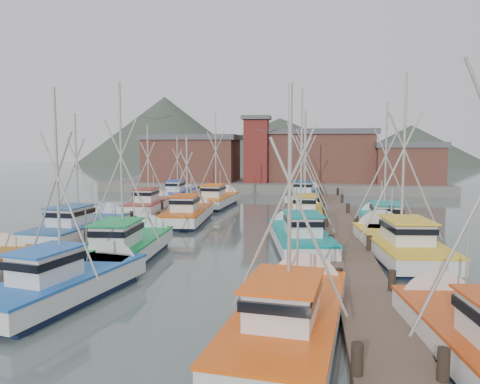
# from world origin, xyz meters

# --- Properties ---
(ground) EXTENTS (260.00, 260.00, 0.00)m
(ground) POSITION_xyz_m (0.00, 0.00, 0.00)
(ground) COLOR #485753
(ground) RESTS_ON ground
(dock_left) EXTENTS (2.30, 46.00, 1.50)m
(dock_left) POSITION_xyz_m (-7.00, 4.04, 0.21)
(dock_left) COLOR brown
(dock_left) RESTS_ON ground
(dock_right) EXTENTS (2.30, 46.00, 1.50)m
(dock_right) POSITION_xyz_m (7.00, 4.04, 0.21)
(dock_right) COLOR brown
(dock_right) RESTS_ON ground
(quay) EXTENTS (44.00, 16.00, 1.20)m
(quay) POSITION_xyz_m (0.00, 37.00, 0.60)
(quay) COLOR slate
(quay) RESTS_ON ground
(shed_left) EXTENTS (12.72, 8.48, 6.20)m
(shed_left) POSITION_xyz_m (-11.00, 35.00, 4.34)
(shed_left) COLOR brown
(shed_left) RESTS_ON quay
(shed_center) EXTENTS (14.84, 9.54, 6.90)m
(shed_center) POSITION_xyz_m (6.00, 37.00, 4.69)
(shed_center) COLOR brown
(shed_center) RESTS_ON quay
(shed_right) EXTENTS (8.48, 6.36, 5.20)m
(shed_right) POSITION_xyz_m (17.00, 34.00, 3.84)
(shed_right) COLOR brown
(shed_right) RESTS_ON quay
(lookout_tower) EXTENTS (3.60, 3.60, 8.50)m
(lookout_tower) POSITION_xyz_m (-2.00, 33.00, 5.55)
(lookout_tower) COLOR maroon
(lookout_tower) RESTS_ON quay
(distant_hills) EXTENTS (175.00, 140.00, 42.00)m
(distant_hills) POSITION_xyz_m (-12.76, 122.59, 0.00)
(distant_hills) COLOR #485244
(distant_hills) RESTS_ON ground
(boat_0) EXTENTS (4.07, 8.57, 8.74)m
(boat_0) POSITION_xyz_m (-4.33, -10.51, 0.68)
(boat_0) COLOR #101B38
(boat_0) RESTS_ON ground
(boat_1) EXTENTS (3.99, 9.65, 8.57)m
(boat_1) POSITION_xyz_m (4.31, -12.86, 0.68)
(boat_1) COLOR #101B38
(boat_1) RESTS_ON ground
(boat_3) EXTENTS (4.30, 8.92, 10.96)m
(boat_3) POSITION_xyz_m (9.46, -14.06, 0.69)
(boat_3) COLOR #101B38
(boat_3) RESTS_ON ground
(boat_4) EXTENTS (3.97, 9.44, 9.93)m
(boat_4) POSITION_xyz_m (-4.61, -4.13, 0.68)
(boat_4) COLOR #101B38
(boat_4) RESTS_ON ground
(boat_5) EXTENTS (4.27, 9.53, 9.87)m
(boat_5) POSITION_xyz_m (4.22, -0.08, 0.68)
(boat_5) COLOR #101B38
(boat_5) RESTS_ON ground
(boat_6) EXTENTS (3.64, 9.36, 8.77)m
(boat_6) POSITION_xyz_m (-9.64, 1.00, 0.68)
(boat_6) COLOR #101B38
(boat_6) RESTS_ON ground
(boat_7) EXTENTS (4.32, 10.28, 10.63)m
(boat_7) POSITION_xyz_m (9.55, -1.16, 0.69)
(boat_7) COLOR #101B38
(boat_7) RESTS_ON ground
(boat_8) EXTENTS (3.30, 9.13, 7.50)m
(boat_8) POSITION_xyz_m (-4.48, 8.05, 0.68)
(boat_8) COLOR #101B38
(boat_8) RESTS_ON ground
(boat_9) EXTENTS (3.61, 8.52, 9.09)m
(boat_9) POSITION_xyz_m (4.49, 9.58, 0.68)
(boat_9) COLOR #101B38
(boat_9) RESTS_ON ground
(boat_10) EXTENTS (3.46, 8.47, 8.43)m
(boat_10) POSITION_xyz_m (-9.31, 12.95, 0.68)
(boat_10) COLOR #101B38
(boat_10) RESTS_ON ground
(boat_11) EXTENTS (3.88, 9.09, 9.59)m
(boat_11) POSITION_xyz_m (9.81, 5.51, 0.68)
(boat_11) COLOR #101B38
(boat_11) RESTS_ON ground
(boat_12) EXTENTS (3.93, 9.13, 9.90)m
(boat_12) POSITION_xyz_m (-4.11, 17.81, 0.68)
(boat_12) COLOR #101B38
(boat_12) RESTS_ON ground
(boat_13) EXTENTS (4.25, 10.18, 10.60)m
(boat_13) POSITION_xyz_m (4.31, 23.95, 0.69)
(boat_13) COLOR #101B38
(boat_13) RESTS_ON ground
(boat_14) EXTENTS (3.09, 7.79, 7.55)m
(boat_14) POSITION_xyz_m (-9.23, 22.05, 0.68)
(boat_14) COLOR #101B38
(boat_14) RESTS_ON ground
(gull_near) EXTENTS (1.55, 0.65, 0.24)m
(gull_near) POSITION_xyz_m (-2.47, -5.66, 7.27)
(gull_near) COLOR gray
(gull_near) RESTS_ON ground
(gull_far) EXTENTS (1.47, 0.65, 0.24)m
(gull_far) POSITION_xyz_m (2.17, 2.16, 6.89)
(gull_far) COLOR gray
(gull_far) RESTS_ON ground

